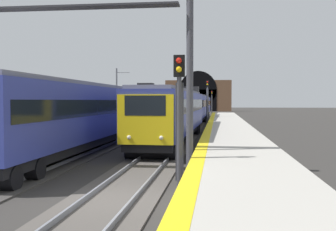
{
  "coord_description": "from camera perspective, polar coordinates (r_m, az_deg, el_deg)",
  "views": [
    {
      "loc": [
        -11.68,
        -3.15,
        3.01
      ],
      "look_at": [
        14.76,
        0.13,
        2.01
      ],
      "focal_mm": 43.3,
      "sensor_mm": 36.0,
      "label": 1
    }
  ],
  "objects": [
    {
      "name": "ground_plane",
      "position": [
        12.47,
        -7.96,
        -11.84
      ],
      "size": [
        320.0,
        320.0,
        0.0
      ],
      "primitive_type": "plane",
      "color": "#302D2B"
    },
    {
      "name": "platform_right",
      "position": [
        11.98,
        11.09,
        -10.0
      ],
      "size": [
        112.0,
        3.55,
        0.99
      ],
      "primitive_type": "cube",
      "color": "#ADA89E",
      "rests_on": "ground_plane"
    },
    {
      "name": "platform_right_edge_strip",
      "position": [
        11.87,
        3.69,
        -7.61
      ],
      "size": [
        112.0,
        0.5,
        0.01
      ],
      "primitive_type": "cube",
      "color": "yellow",
      "rests_on": "platform_right"
    },
    {
      "name": "track_main_line",
      "position": [
        12.46,
        -7.96,
        -11.65
      ],
      "size": [
        160.0,
        2.81,
        0.21
      ],
      "color": "#4C4742",
      "rests_on": "ground_plane"
    },
    {
      "name": "train_main_approaching",
      "position": [
        48.44,
        3.34,
        1.14
      ],
      "size": [
        59.68,
        3.32,
        4.66
      ],
      "rotation": [
        0.0,
        0.0,
        3.12
      ],
      "color": "navy",
      "rests_on": "ground_plane"
    },
    {
      "name": "train_adjacent_platform",
      "position": [
        44.17,
        -3.1,
        1.2
      ],
      "size": [
        63.57,
        2.93,
        4.88
      ],
      "rotation": [
        0.0,
        0.0,
        -0.01
      ],
      "color": "navy",
      "rests_on": "ground_plane"
    },
    {
      "name": "railway_signal_near",
      "position": [
        13.99,
        1.6,
        0.91
      ],
      "size": [
        0.39,
        0.38,
        4.56
      ],
      "rotation": [
        0.0,
        0.0,
        3.14
      ],
      "color": "#38383D",
      "rests_on": "ground_plane"
    },
    {
      "name": "railway_signal_mid",
      "position": [
        51.07,
        5.58,
        2.36
      ],
      "size": [
        0.39,
        0.38,
        5.51
      ],
      "rotation": [
        0.0,
        0.0,
        3.14
      ],
      "color": "#4C4C54",
      "rests_on": "ground_plane"
    },
    {
      "name": "railway_signal_far",
      "position": [
        86.55,
        6.19,
        2.11
      ],
      "size": [
        0.39,
        0.38,
        5.05
      ],
      "rotation": [
        0.0,
        0.0,
        3.14
      ],
      "color": "#38383D",
      "rests_on": "ground_plane"
    },
    {
      "name": "overhead_signal_gantry",
      "position": [
        17.4,
        -11.59,
        11.22
      ],
      "size": [
        0.7,
        8.96,
        7.66
      ],
      "color": "#3F3F47",
      "rests_on": "ground_plane"
    },
    {
      "name": "tunnel_portal",
      "position": [
        112.39,
        4.28,
        2.81
      ],
      "size": [
        2.34,
        18.17,
        11.08
      ],
      "color": "brown",
      "rests_on": "ground_plane"
    },
    {
      "name": "catenary_mast_near",
      "position": [
        56.52,
        -7.21,
        2.96
      ],
      "size": [
        0.22,
        1.95,
        7.45
      ],
      "color": "#595B60",
      "rests_on": "ground_plane"
    }
  ]
}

